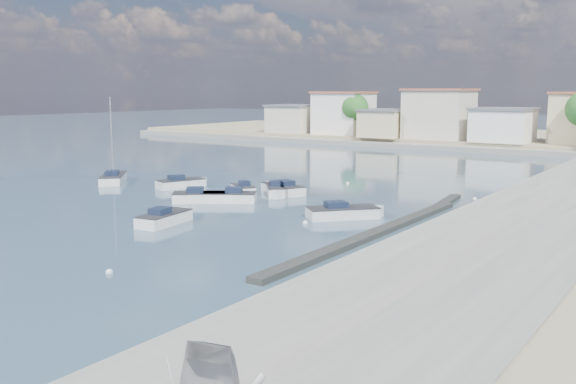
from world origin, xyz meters
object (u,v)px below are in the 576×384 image
object	(u,v)px
motorboat_g	(276,192)
motorboat_a	(166,218)
motorboat_c	(281,189)
motorboat_h	(346,213)
motorboat_d	(226,198)
motorboat_e	(183,184)
motorboat_b	(204,198)
motorboat_f	(243,190)
sailboat	(114,178)

from	to	relation	value
motorboat_g	motorboat_a	bearing A→B (deg)	-87.16
motorboat_c	motorboat_h	xyz separation A→B (m)	(10.81, -6.96, -0.00)
motorboat_d	motorboat_e	size ratio (longest dim) A/B	0.95
motorboat_b	motorboat_d	distance (m)	1.88
motorboat_d	motorboat_g	world-z (taller)	same
motorboat_b	motorboat_c	distance (m)	8.20
motorboat_a	motorboat_f	bearing A→B (deg)	105.79
motorboat_d	motorboat_f	size ratio (longest dim) A/B	1.37
motorboat_b	motorboat_f	bearing A→B (deg)	89.50
sailboat	motorboat_f	bearing A→B (deg)	5.24
motorboat_f	motorboat_a	bearing A→B (deg)	-74.21
motorboat_e	motorboat_a	bearing A→B (deg)	-50.22
motorboat_e	motorboat_h	bearing A→B (deg)	-11.47
motorboat_d	motorboat_a	bearing A→B (deg)	-76.12
motorboat_d	motorboat_f	distance (m)	4.51
motorboat_b	motorboat_a	bearing A→B (deg)	-65.01
motorboat_e	motorboat_f	bearing A→B (deg)	1.93
motorboat_g	motorboat_e	bearing A→B (deg)	-174.02
motorboat_b	motorboat_h	bearing A→B (deg)	3.42
motorboat_d	motorboat_b	bearing A→B (deg)	-147.33
motorboat_h	motorboat_f	bearing A→B (deg)	161.68
motorboat_a	motorboat_f	distance (m)	14.13
motorboat_b	sailboat	size ratio (longest dim) A/B	0.54
motorboat_c	motorboat_g	distance (m)	1.74
motorboat_c	sailboat	world-z (taller)	sailboat
motorboat_h	motorboat_b	bearing A→B (deg)	-176.58
motorboat_f	motorboat_g	size ratio (longest dim) A/B	0.93
motorboat_b	motorboat_h	distance (m)	13.50
motorboat_e	motorboat_f	xyz separation A→B (m)	(7.27, 0.25, -0.00)
motorboat_c	motorboat_e	xyz separation A→B (m)	(-9.89, -2.75, -0.00)
motorboat_a	motorboat_b	distance (m)	9.21
motorboat_d	motorboat_f	bearing A→B (deg)	109.88
motorboat_a	sailboat	distance (m)	23.25
motorboat_d	motorboat_h	world-z (taller)	same
motorboat_d	motorboat_g	xyz separation A→B (m)	(1.59, 5.08, 0.00)
motorboat_c	motorboat_h	world-z (taller)	same
motorboat_c	sailboat	xyz separation A→B (m)	(-18.61, -3.97, 0.03)
motorboat_e	motorboat_f	size ratio (longest dim) A/B	1.44
motorboat_b	motorboat_c	size ratio (longest dim) A/B	0.88
motorboat_f	sailboat	world-z (taller)	sailboat
motorboat_b	motorboat_h	world-z (taller)	same
sailboat	motorboat_d	bearing A→B (deg)	-8.99
motorboat_d	motorboat_h	bearing A→B (deg)	-1.00
motorboat_a	motorboat_e	distance (m)	17.37
motorboat_a	motorboat_e	bearing A→B (deg)	129.78
motorboat_b	motorboat_e	xyz separation A→B (m)	(-7.23, 5.01, 0.00)
motorboat_h	sailboat	xyz separation A→B (m)	(-29.42, 2.98, 0.03)
motorboat_a	motorboat_g	xyz separation A→B (m)	(-0.72, 14.44, 0.00)
motorboat_c	motorboat_f	xyz separation A→B (m)	(-2.62, -2.51, -0.00)
motorboat_g	sailboat	bearing A→B (deg)	-173.11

